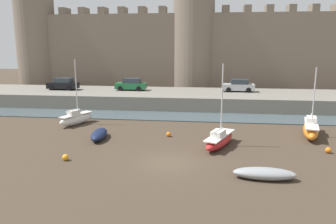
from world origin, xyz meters
TOP-DOWN VIEW (x-y plane):
  - ground_plane at (0.00, 0.00)m, footprint 160.00×160.00m
  - water_channel at (0.00, 14.27)m, footprint 80.00×4.50m
  - quay_road at (0.00, 21.52)m, footprint 65.48×10.00m
  - castle at (-0.00, 32.98)m, footprint 60.76×7.28m
  - sailboat_midflat_centre at (-10.43, 9.59)m, footprint 2.62×4.31m
  - sailboat_midflat_left at (11.45, 7.98)m, footprint 2.59×5.67m
  - rowboat_foreground_left at (-6.50, 4.92)m, footprint 1.59×3.49m
  - rowboat_foreground_centre at (5.97, -2.02)m, footprint 3.71×1.29m
  - sailboat_near_channel_left at (3.51, 4.03)m, footprint 2.96×5.04m
  - mooring_buoy_off_centre at (-7.09, -0.43)m, footprint 0.44×0.44m
  - mooring_buoy_mid_mud at (11.40, 3.43)m, footprint 0.44×0.44m
  - mooring_buoy_near_shore at (-0.77, 6.35)m, footprint 0.42×0.42m
  - car_quay_west at (-17.23, 21.79)m, footprint 4.13×1.94m
  - car_quay_centre_west at (6.49, 22.84)m, footprint 4.13×1.94m
  - car_quay_east at (-7.85, 22.43)m, footprint 4.13×1.94m

SIDE VIEW (x-z plane):
  - ground_plane at x=0.00m, z-range 0.00..0.00m
  - water_channel at x=0.00m, z-range 0.00..0.10m
  - mooring_buoy_near_shore at x=-0.77m, z-range 0.00..0.42m
  - mooring_buoy_off_centre at x=-7.09m, z-range 0.00..0.44m
  - mooring_buoy_mid_mud at x=11.40m, z-range 0.00..0.44m
  - rowboat_foreground_centre at x=5.97m, z-range 0.02..0.71m
  - rowboat_foreground_left at x=-6.50m, z-range 0.02..0.81m
  - sailboat_near_channel_left at x=3.51m, z-range -2.64..3.78m
  - sailboat_midflat_centre at x=-10.43m, z-range -2.58..3.85m
  - sailboat_midflat_left at x=11.45m, z-range -2.31..3.69m
  - quay_road at x=0.00m, z-range 0.00..1.74m
  - car_quay_west at x=-17.23m, z-range 1.70..3.32m
  - car_quay_centre_west at x=6.49m, z-range 1.70..3.32m
  - car_quay_east at x=-7.85m, z-range 1.70..3.32m
  - castle at x=0.00m, z-range -2.63..18.54m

